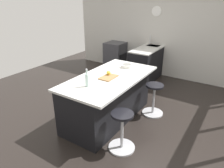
{
  "coord_description": "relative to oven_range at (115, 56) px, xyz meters",
  "views": [
    {
      "loc": [
        3.27,
        2.2,
        2.38
      ],
      "look_at": [
        0.2,
        0.22,
        0.78
      ],
      "focal_mm": 33.53,
      "sensor_mm": 36.0,
      "label": 1
    }
  ],
  "objects": [
    {
      "name": "ground_plane",
      "position": [
        2.49,
        1.39,
        -0.45
      ],
      "size": [
        7.62,
        7.62,
        0.0
      ],
      "primitive_type": "plane",
      "color": "black"
    },
    {
      "name": "interior_partition_left",
      "position": [
        -0.35,
        1.39,
        0.86
      ],
      "size": [
        0.15,
        5.86,
        2.61
      ],
      "color": "beige",
      "rests_on": "ground_plane"
    },
    {
      "name": "sink_cabinet",
      "position": [
        -0.0,
        1.25,
        0.02
      ],
      "size": [
        1.81,
        0.6,
        1.21
      ],
      "color": "black",
      "rests_on": "ground_plane"
    },
    {
      "name": "oven_range",
      "position": [
        0.0,
        0.0,
        0.0
      ],
      "size": [
        0.6,
        0.61,
        0.9
      ],
      "color": "#38383D",
      "rests_on": "ground_plane"
    },
    {
      "name": "kitchen_island",
      "position": [
        2.69,
        1.51,
        0.02
      ],
      "size": [
        2.07,
        1.07,
        0.92
      ],
      "color": "black",
      "rests_on": "ground_plane"
    },
    {
      "name": "stool_by_window",
      "position": [
        2.03,
        2.22,
        -0.13
      ],
      "size": [
        0.44,
        0.44,
        0.67
      ],
      "color": "#B7B7BC",
      "rests_on": "ground_plane"
    },
    {
      "name": "stool_middle",
      "position": [
        3.34,
        2.22,
        -0.13
      ],
      "size": [
        0.44,
        0.44,
        0.67
      ],
      "color": "#B7B7BC",
      "rests_on": "ground_plane"
    },
    {
      "name": "cutting_board",
      "position": [
        2.74,
        1.56,
        0.48
      ],
      "size": [
        0.36,
        0.24,
        0.02
      ],
      "primitive_type": "cube",
      "color": "olive",
      "rests_on": "kitchen_island"
    },
    {
      "name": "apple_yellow",
      "position": [
        2.66,
        1.51,
        0.53
      ],
      "size": [
        0.08,
        0.08,
        0.08
      ],
      "primitive_type": "sphere",
      "color": "gold",
      "rests_on": "cutting_board"
    },
    {
      "name": "water_bottle",
      "position": [
        3.26,
        1.48,
        0.6
      ],
      "size": [
        0.06,
        0.06,
        0.31
      ],
      "color": "silver",
      "rests_on": "kitchen_island"
    },
    {
      "name": "fruit_bowl",
      "position": [
        2.04,
        1.56,
        0.51
      ],
      "size": [
        0.24,
        0.24,
        0.07
      ],
      "color": "silver",
      "rests_on": "kitchen_island"
    }
  ]
}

